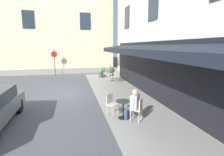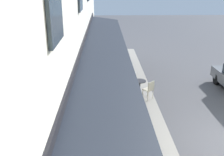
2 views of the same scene
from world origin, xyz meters
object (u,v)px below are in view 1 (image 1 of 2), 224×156
cafe_chair_cream_under_awning (111,102)px  potted_plant_entrance_right (104,70)px  no_parking_sign (54,58)px  cafe_chair_cream_near_door (116,76)px  cafe_table_streetside (113,75)px  potted_plant_under_sign (110,70)px  seated_patron_in_white (133,104)px  cafe_table_near_entrance (123,107)px  potted_plant_by_steps (101,73)px  cafe_chair_cream_facing_street (138,108)px  potted_plant_entrance_left (112,71)px  cafe_chair_cream_by_window (108,74)px

cafe_chair_cream_under_awning → potted_plant_entrance_right: 11.44m
no_parking_sign → cafe_chair_cream_near_door: bearing=-132.0°
cafe_table_streetside → cafe_chair_cream_near_door: (-0.62, -0.11, 0.06)m
no_parking_sign → potted_plant_entrance_right: bearing=-87.6°
cafe_table_streetside → potted_plant_under_sign: size_ratio=0.71×
cafe_table_streetside → cafe_chair_cream_near_door: size_ratio=0.82×
cafe_chair_cream_near_door → seated_patron_in_white: seated_patron_in_white is taller
cafe_table_streetside → potted_plant_under_sign: 3.37m
cafe_table_near_entrance → cafe_chair_cream_near_door: 7.10m
cafe_chair_cream_under_awning → cafe_chair_cream_near_door: (6.45, -1.84, 0.00)m
potted_plant_by_steps → potted_plant_entrance_right: potted_plant_by_steps is taller
cafe_table_near_entrance → potted_plant_entrance_right: bearing=-6.4°
cafe_chair_cream_near_door → potted_plant_entrance_right: size_ratio=1.13×
cafe_chair_cream_facing_street → cafe_chair_cream_near_door: 7.40m
cafe_chair_cream_near_door → potted_plant_by_steps: bearing=18.0°
cafe_table_streetside → potted_plant_under_sign: (3.34, -0.49, 0.02)m
potted_plant_by_steps → cafe_chair_cream_under_awning: bearing=173.6°
cafe_chair_cream_near_door → no_parking_sign: size_ratio=0.35×
potted_plant_entrance_right → potted_plant_entrance_left: size_ratio=0.91×
cafe_chair_cream_by_window → potted_plant_by_steps: (1.34, 0.44, -0.11)m
cafe_chair_cream_by_window → potted_plant_by_steps: cafe_chair_cream_by_window is taller
cafe_table_streetside → cafe_chair_cream_by_window: size_ratio=0.82×
cafe_chair_cream_by_window → potted_plant_entrance_right: cafe_chair_cream_by_window is taller
cafe_table_streetside → no_parking_sign: bearing=51.4°
no_parking_sign → potted_plant_by_steps: no_parking_sign is taller
cafe_table_near_entrance → cafe_chair_cream_facing_street: bearing=-127.4°
cafe_chair_cream_by_window → no_parking_sign: size_ratio=0.35×
seated_patron_in_white → no_parking_sign: bearing=18.8°
cafe_table_near_entrance → cafe_table_streetside: size_ratio=1.00×
cafe_chair_cream_by_window → potted_plant_entrance_right: bearing=-4.2°
cafe_chair_cream_under_awning → potted_plant_under_sign: potted_plant_under_sign is taller
cafe_chair_cream_by_window → seated_patron_in_white: 8.43m
cafe_chair_cream_by_window → no_parking_sign: no_parking_sign is taller
no_parking_sign → potted_plant_under_sign: size_ratio=2.47×
cafe_table_streetside → potted_plant_under_sign: bearing=-8.4°
cafe_chair_cream_near_door → potted_plant_entrance_right: bearing=1.4°
no_parking_sign → potted_plant_by_steps: size_ratio=3.10×
cafe_chair_cream_under_awning → no_parking_sign: no_parking_sign is taller
potted_plant_by_steps → seated_patron_in_white: bearing=178.3°
cafe_table_streetside → potted_plant_by_steps: (1.91, 0.71, -0.05)m
seated_patron_in_white → potted_plant_by_steps: (9.74, -0.29, -0.25)m
cafe_table_near_entrance → seated_patron_in_white: 0.46m
cafe_table_streetside → potted_plant_entrance_left: (2.53, -0.47, -0.02)m
cafe_chair_cream_facing_street → no_parking_sign: size_ratio=0.35×
cafe_chair_cream_near_door → seated_patron_in_white: bearing=171.2°
cafe_chair_cream_near_door → cafe_chair_cream_facing_street: bearing=172.7°
potted_plant_entrance_left → potted_plant_under_sign: bearing=-2.0°
seated_patron_in_white → potted_plant_under_sign: bearing=-7.6°
no_parking_sign → potted_plant_under_sign: (-0.68, -5.53, -1.28)m
potted_plant_entrance_right → no_parking_sign: bearing=92.4°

